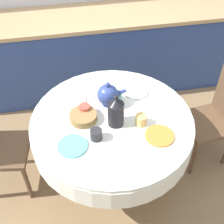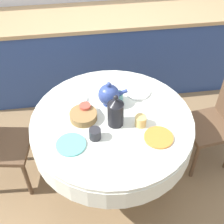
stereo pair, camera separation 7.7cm
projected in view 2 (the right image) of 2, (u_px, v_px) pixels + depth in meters
The scene contains 15 objects.
ground_plane at pixel (112, 177), 2.90m from camera, with size 12.00×12.00×0.00m, color #8E704C.
kitchen_counter at pixel (95, 53), 3.54m from camera, with size 3.24×0.64×0.93m.
dining_table at pixel (112, 131), 2.45m from camera, with size 1.25×1.25×0.77m.
chair_left at pixel (218, 119), 2.73m from camera, with size 0.45×0.45×0.93m.
plate_near_left at pixel (71, 145), 2.17m from camera, with size 0.21×0.21×0.01m, color #60BCB7.
cup_near_left at pixel (95, 134), 2.20m from camera, with size 0.09×0.09×0.08m, color #28282D.
plate_near_right at pixel (159, 137), 2.22m from camera, with size 0.21×0.21×0.01m, color orange.
cup_near_right at pixel (141, 121), 2.29m from camera, with size 0.09×0.09×0.08m, color #DBB766.
plate_far_left at pixel (74, 99), 2.52m from camera, with size 0.21×0.21×0.01m, color white.
cup_far_left at pixel (85, 109), 2.38m from camera, with size 0.09×0.09×0.08m, color #CC4C3D.
plate_far_right at pixel (138, 92), 2.58m from camera, with size 0.21×0.21×0.01m, color white.
cup_far_right at pixel (118, 97), 2.48m from camera, with size 0.09×0.09×0.08m, color #5BA39E.
coffee_carafe at pixel (116, 112), 2.25m from camera, with size 0.12×0.12×0.28m.
teapot at pixel (109, 95), 2.42m from camera, with size 0.23×0.17×0.22m.
bread_basket at pixel (83, 116), 2.35m from camera, with size 0.21×0.21×0.06m, color olive.
Camera 2 is at (-0.23, -1.63, 2.46)m, focal length 50.00 mm.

